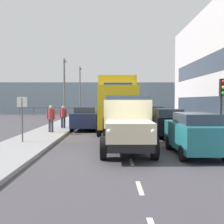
% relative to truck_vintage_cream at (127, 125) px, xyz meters
% --- Properties ---
extents(ground_plane, '(80.00, 80.00, 0.00)m').
position_rel_truck_vintage_cream_xyz_m(ground_plane, '(-0.06, -8.61, -1.18)').
color(ground_plane, '#423F44').
extents(sidewalk_left, '(2.65, 39.79, 0.15)m').
position_rel_truck_vintage_cream_xyz_m(sidewalk_left, '(-5.00, -8.61, -1.10)').
color(sidewalk_left, gray).
rests_on(sidewalk_left, ground_plane).
extents(sidewalk_right, '(2.65, 39.79, 0.15)m').
position_rel_truck_vintage_cream_xyz_m(sidewalk_right, '(4.88, -8.61, -1.10)').
color(sidewalk_right, gray).
rests_on(sidewalk_right, ground_plane).
extents(road_centreline_markings, '(0.12, 36.82, 0.01)m').
position_rel_truck_vintage_cream_xyz_m(road_centreline_markings, '(-0.06, -8.33, -1.17)').
color(road_centreline_markings, silver).
rests_on(road_centreline_markings, ground_plane).
extents(sea_horizon, '(80.00, 0.80, 5.00)m').
position_rel_truck_vintage_cream_xyz_m(sea_horizon, '(-0.06, -31.51, 1.32)').
color(sea_horizon, gray).
rests_on(sea_horizon, ground_plane).
extents(seawall_railing, '(28.08, 0.08, 1.20)m').
position_rel_truck_vintage_cream_xyz_m(seawall_railing, '(-0.06, -27.91, -0.26)').
color(seawall_railing, '#4C5156').
rests_on(seawall_railing, ground_plane).
extents(truck_vintage_cream, '(2.17, 5.64, 2.43)m').
position_rel_truck_vintage_cream_xyz_m(truck_vintage_cream, '(0.00, 0.00, 0.00)').
color(truck_vintage_cream, black).
rests_on(truck_vintage_cream, ground_plane).
extents(lorry_cargo_yellow, '(2.58, 8.20, 3.87)m').
position_rel_truck_vintage_cream_xyz_m(lorry_cargo_yellow, '(0.27, -8.04, 0.90)').
color(lorry_cargo_yellow, gold).
rests_on(lorry_cargo_yellow, ground_plane).
extents(car_teal_kerbside_near, '(1.77, 3.92, 1.72)m').
position_rel_truck_vintage_cream_xyz_m(car_teal_kerbside_near, '(-2.72, 0.45, -0.29)').
color(car_teal_kerbside_near, '#1E6670').
rests_on(car_teal_kerbside_near, ground_plane).
extents(car_black_kerbside_1, '(1.88, 4.44, 1.72)m').
position_rel_truck_vintage_cream_xyz_m(car_black_kerbside_1, '(-2.72, -5.30, -0.28)').
color(car_black_kerbside_1, black).
rests_on(car_black_kerbside_1, ground_plane).
extents(car_white_kerbside_2, '(1.83, 3.88, 1.72)m').
position_rel_truck_vintage_cream_xyz_m(car_white_kerbside_2, '(-2.72, -11.08, -0.28)').
color(car_white_kerbside_2, white).
rests_on(car_white_kerbside_2, ground_plane).
extents(car_navy_oppositeside_0, '(1.94, 3.95, 1.72)m').
position_rel_truck_vintage_cream_xyz_m(car_navy_oppositeside_0, '(2.60, -8.86, -0.28)').
color(car_navy_oppositeside_0, navy).
rests_on(car_navy_oppositeside_0, ground_plane).
extents(pedestrian_in_dark_coat, '(0.53, 0.34, 1.75)m').
position_rel_truck_vintage_cream_xyz_m(pedestrian_in_dark_coat, '(4.61, -6.20, 0.01)').
color(pedestrian_in_dark_coat, '#383342').
rests_on(pedestrian_in_dark_coat, sidewalk_right).
extents(pedestrian_couple_a, '(0.53, 0.34, 1.66)m').
position_rel_truck_vintage_cream_xyz_m(pedestrian_couple_a, '(4.29, -8.90, -0.05)').
color(pedestrian_couple_a, black).
rests_on(pedestrian_couple_a, sidewalk_right).
extents(traffic_light_near, '(0.28, 0.41, 3.20)m').
position_rel_truck_vintage_cream_xyz_m(traffic_light_near, '(-5.13, -2.78, 1.29)').
color(traffic_light_near, black).
rests_on(traffic_light_near, sidewalk_left).
extents(lamp_post_promenade, '(0.32, 1.14, 5.93)m').
position_rel_truck_vintage_cream_xyz_m(lamp_post_promenade, '(5.05, -14.07, 2.54)').
color(lamp_post_promenade, '#59595B').
rests_on(lamp_post_promenade, sidewalk_right).
extents(lamp_post_far, '(0.32, 1.14, 6.34)m').
position_rel_truck_vintage_cream_xyz_m(lamp_post_far, '(4.68, -23.45, 2.76)').
color(lamp_post_far, '#59595B').
rests_on(lamp_post_far, sidewalk_right).
extents(street_sign, '(0.50, 0.07, 2.25)m').
position_rel_truck_vintage_cream_xyz_m(street_sign, '(5.12, -2.09, 0.50)').
color(street_sign, '#4C4C4C').
rests_on(street_sign, sidewalk_right).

